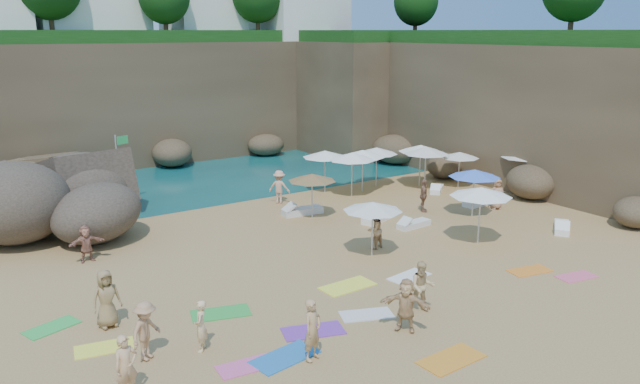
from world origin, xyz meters
TOP-DOWN VIEW (x-y plane):
  - ground at (0.00, 0.00)m, footprint 120.00×120.00m
  - seawater at (0.00, 30.00)m, footprint 120.00×120.00m
  - cliff_back at (2.00, 25.00)m, footprint 44.00×8.00m
  - cliff_right at (19.00, 8.00)m, footprint 8.00×30.00m
  - cliff_corner at (17.00, 20.00)m, footprint 10.00×12.00m
  - rock_outcrop at (-8.48, 9.56)m, footprint 10.29×8.73m
  - flag_pole at (-3.64, 12.98)m, footprint 0.70×0.26m
  - parasol_0 at (6.55, 9.26)m, footprint 2.49×2.49m
  - parasol_1 at (8.37, 8.22)m, footprint 2.49×2.49m
  - parasol_2 at (9.75, 8.71)m, footprint 2.42×2.42m
  - parasol_3 at (11.66, 6.67)m, footprint 2.57×2.57m
  - parasol_4 at (13.52, 5.85)m, footprint 2.19×2.19m
  - parasol_5 at (7.23, 7.68)m, footprint 2.56×2.56m
  - parasol_6 at (3.24, 5.52)m, footprint 2.30×2.30m
  - parasol_7 at (11.92, 7.38)m, footprint 2.55×2.55m
  - parasol_8 at (15.77, 3.23)m, footprint 2.43×2.43m
  - parasol_9 at (2.34, -0.21)m, footprint 2.37×2.37m
  - parasol_10 at (9.83, 1.37)m, footprint 2.47×2.47m
  - parasol_11 at (7.04, -1.53)m, footprint 2.59×2.59m
  - lounger_0 at (5.55, 3.35)m, footprint 2.08×1.29m
  - lounger_1 at (3.15, 6.27)m, footprint 2.09×0.90m
  - lounger_2 at (11.82, 5.84)m, footprint 1.66×1.47m
  - lounger_3 at (6.30, 1.65)m, footprint 1.76×0.70m
  - lounger_4 at (11.72, 2.55)m, footprint 2.02×0.69m
  - lounger_5 at (11.49, -2.47)m, footprint 1.85×1.58m
  - towel_0 at (-4.70, -5.21)m, footprint 2.03×1.24m
  - towel_1 at (-5.80, -5.04)m, footprint 1.62×0.92m
  - towel_2 at (-0.96, -7.86)m, footprint 1.92×1.02m
  - towel_3 at (-9.67, 0.29)m, footprint 1.74×1.24m
  - towel_4 at (-8.68, -1.89)m, footprint 1.75×1.11m
  - towel_5 at (-1.18, -4.37)m, footprint 1.85×1.39m
  - towel_6 at (-3.19, -4.35)m, footprint 2.03×1.44m
  - towel_9 at (7.18, -6.18)m, footprint 1.60×1.00m
  - towel_10 at (6.23, -4.84)m, footprint 1.75×1.12m
  - towel_11 at (-4.97, -1.68)m, footprint 2.05×1.42m
  - towel_12 at (-0.32, -2.20)m, footprint 1.98×1.04m
  - towel_13 at (2.09, -2.74)m, footprint 1.76×1.06m
  - person_stand_0 at (-8.87, -4.67)m, footprint 0.66×0.49m
  - person_stand_1 at (2.96, 0.40)m, footprint 0.91×0.78m
  - person_stand_2 at (3.24, 8.63)m, footprint 1.11×1.15m
  - person_stand_3 at (8.40, 3.29)m, footprint 0.92×1.01m
  - person_stand_4 at (11.82, 1.58)m, footprint 0.87×0.72m
  - person_stand_5 at (-7.29, 5.49)m, footprint 1.39×0.44m
  - person_stand_6 at (-6.42, -3.53)m, footprint 0.59×0.65m
  - person_lie_0 at (-7.87, -3.19)m, footprint 1.82×1.98m
  - person_lie_2 at (-8.20, -0.61)m, footprint 1.04×1.87m
  - person_lie_3 at (-0.88, -5.86)m, footprint 2.22×2.19m
  - person_lie_4 at (-4.13, -5.73)m, footprint 1.25×1.85m
  - person_lie_5 at (0.43, -5.15)m, footprint 1.58×1.83m

SIDE VIEW (x-z plane):
  - ground at x=0.00m, z-range 0.00..0.00m
  - rock_outcrop at x=-8.48m, z-range -1.77..1.77m
  - seawater at x=0.00m, z-range 0.00..0.00m
  - towel_9 at x=7.18m, z-range 0.00..0.03m
  - towel_1 at x=-5.80m, z-range 0.00..0.03m
  - towel_3 at x=-9.67m, z-range 0.00..0.03m
  - towel_10 at x=6.23m, z-range 0.00..0.03m
  - towel_4 at x=-8.68m, z-range 0.00..0.03m
  - towel_13 at x=2.09m, z-range 0.00..0.03m
  - towel_5 at x=-1.18m, z-range 0.00..0.03m
  - towel_6 at x=-3.19m, z-range 0.00..0.03m
  - towel_11 at x=-4.97m, z-range 0.00..0.03m
  - towel_2 at x=-0.96m, z-range 0.00..0.03m
  - towel_0 at x=-4.70m, z-range 0.00..0.03m
  - towel_12 at x=-0.32m, z-range 0.00..0.03m
  - lounger_2 at x=11.82m, z-range 0.00..0.26m
  - lounger_3 at x=6.30m, z-range 0.00..0.27m
  - lounger_5 at x=11.49m, z-range 0.00..0.29m
  - lounger_0 at x=5.55m, z-range 0.00..0.31m
  - lounger_4 at x=11.72m, z-range 0.00..0.31m
  - lounger_1 at x=3.15m, z-range 0.00..0.31m
  - person_lie_4 at x=-4.13m, z-range 0.00..0.42m
  - person_lie_3 at x=-0.88m, z-range 0.00..0.44m
  - person_lie_0 at x=-7.87m, z-range 0.00..0.44m
  - person_lie_2 at x=-8.20m, z-range 0.00..0.48m
  - person_lie_5 at x=0.43m, z-range 0.00..0.63m
  - person_stand_5 at x=-7.29m, z-range 0.00..1.49m
  - person_stand_6 at x=-6.42m, z-range 0.00..1.50m
  - person_stand_4 at x=11.82m, z-range 0.00..1.56m
  - person_stand_1 at x=2.96m, z-range 0.00..1.64m
  - person_stand_0 at x=-8.87m, z-range 0.00..1.64m
  - person_stand_3 at x=8.40m, z-range 0.00..1.65m
  - person_stand_2 at x=3.24m, z-range 0.00..1.75m
  - parasol_4 at x=13.52m, z-range 0.86..2.94m
  - parasol_6 at x=3.24m, z-range 0.91..3.08m
  - parasol_9 at x=2.34m, z-range 0.94..3.17m
  - parasol_2 at x=9.75m, z-range 0.96..3.24m
  - parasol_8 at x=15.77m, z-range 0.96..3.26m
  - parasol_10 at x=9.83m, z-range 0.97..3.31m
  - parasol_0 at x=6.55m, z-range 0.98..3.34m
  - parasol_1 at x=8.37m, z-range 0.99..3.34m
  - parasol_7 at x=11.92m, z-range 1.01..3.41m
  - parasol_5 at x=7.23m, z-range 1.01..3.43m
  - parasol_3 at x=11.66m, z-range 1.01..3.44m
  - parasol_11 at x=7.04m, z-range 1.02..3.48m
  - flag_pole at x=-3.64m, z-range 0.51..4.17m
  - cliff_back at x=2.00m, z-range 0.00..8.00m
  - cliff_right at x=19.00m, z-range 0.00..8.00m
  - cliff_corner at x=17.00m, z-range 0.00..8.00m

